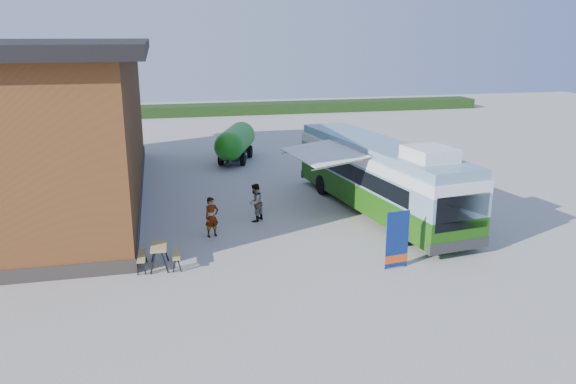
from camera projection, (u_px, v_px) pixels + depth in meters
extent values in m
plane|color=#BCB7AD|center=(320.00, 256.00, 20.41)|extent=(100.00, 100.00, 0.00)
cube|color=brown|center=(49.00, 128.00, 26.54)|extent=(8.00, 20.00, 7.00)
cube|color=black|center=(40.00, 46.00, 25.52)|extent=(9.60, 21.20, 0.50)
cube|color=#332D28|center=(57.00, 194.00, 27.43)|extent=(8.10, 20.10, 0.50)
cube|color=#264419|center=(292.00, 107.00, 57.63)|extent=(40.00, 3.00, 1.00)
cube|color=#2E6F12|center=(377.00, 193.00, 25.28)|extent=(4.07, 12.17, 1.09)
cube|color=#7099AF|center=(378.00, 171.00, 25.01)|extent=(4.07, 12.17, 0.90)
cube|color=black|center=(348.00, 171.00, 25.04)|extent=(1.38, 9.86, 0.70)
cube|color=black|center=(396.00, 167.00, 25.88)|extent=(1.38, 9.86, 0.70)
cube|color=white|center=(379.00, 156.00, 24.83)|extent=(4.07, 12.17, 0.45)
cube|color=#7099AF|center=(379.00, 147.00, 24.72)|extent=(3.90, 11.95, 0.40)
cube|color=white|center=(430.00, 154.00, 21.19)|extent=(1.82, 1.99, 0.50)
cube|color=black|center=(462.00, 213.00, 19.71)|extent=(2.23, 0.36, 1.29)
cube|color=#2D2D2D|center=(458.00, 245.00, 20.10)|extent=(2.54, 0.54, 0.40)
cube|color=#2D2D2D|center=(323.00, 172.00, 30.69)|extent=(2.54, 0.54, 0.40)
cylinder|color=black|center=(403.00, 232.00, 21.43)|extent=(0.43, 1.03, 0.99)
cylinder|color=black|center=(452.00, 225.00, 22.20)|extent=(0.43, 1.03, 0.99)
cylinder|color=black|center=(322.00, 185.00, 28.14)|extent=(0.43, 1.03, 0.99)
cylinder|color=black|center=(362.00, 181.00, 28.91)|extent=(0.43, 1.03, 0.99)
cube|color=white|center=(323.00, 156.00, 24.57)|extent=(3.11, 4.44, 0.32)
cube|color=#A5A8AD|center=(350.00, 149.00, 24.96)|extent=(0.75, 4.41, 0.15)
cylinder|color=#A5A8AD|center=(341.00, 166.00, 23.01)|extent=(2.66, 0.41, 0.33)
cylinder|color=#A5A8AD|center=(308.00, 150.00, 26.18)|extent=(2.66, 0.41, 0.33)
cube|color=navy|center=(397.00, 240.00, 19.14)|extent=(0.87, 0.15, 2.05)
cube|color=#E34A15|center=(396.00, 259.00, 19.32)|extent=(0.89, 0.16, 0.29)
cube|color=#A5A8AD|center=(396.00, 267.00, 19.41)|extent=(0.63, 0.26, 0.06)
cylinder|color=#A5A8AD|center=(397.00, 240.00, 19.15)|extent=(0.03, 0.03, 2.05)
cube|color=tan|center=(159.00, 246.00, 19.22)|extent=(0.57, 1.29, 0.04)
cube|color=tan|center=(142.00, 256.00, 19.20)|extent=(0.31, 1.28, 0.04)
cube|color=tan|center=(176.00, 253.00, 19.42)|extent=(0.31, 1.28, 0.04)
cube|color=black|center=(153.00, 263.00, 18.80)|extent=(0.05, 0.05, 0.79)
cube|color=black|center=(165.00, 262.00, 18.87)|extent=(0.05, 0.05, 0.79)
cube|color=black|center=(154.00, 251.00, 19.80)|extent=(0.05, 0.05, 0.79)
cube|color=black|center=(165.00, 251.00, 19.87)|extent=(0.05, 0.05, 0.79)
imported|color=#999999|center=(212.00, 217.00, 22.20)|extent=(0.69, 0.58, 1.62)
imported|color=#999999|center=(255.00, 203.00, 24.03)|extent=(1.00, 1.02, 1.65)
cylinder|color=#1C8418|center=(235.00, 141.00, 35.26)|extent=(2.98, 4.29, 1.76)
sphere|color=#1C8418|center=(229.00, 147.00, 33.39)|extent=(1.76, 1.76, 1.76)
sphere|color=#1C8418|center=(242.00, 135.00, 37.13)|extent=(1.76, 1.76, 1.76)
cube|color=black|center=(236.00, 153.00, 35.47)|extent=(2.49, 4.27, 0.20)
cube|color=black|center=(227.00, 162.00, 33.05)|extent=(0.51, 1.15, 0.10)
cylinder|color=black|center=(221.00, 159.00, 34.47)|extent=(0.49, 0.82, 0.78)
cylinder|color=black|center=(243.00, 159.00, 34.32)|extent=(0.49, 0.82, 0.78)
cylinder|color=black|center=(229.00, 151.00, 36.71)|extent=(0.49, 0.82, 0.78)
cylinder|color=black|center=(250.00, 152.00, 36.56)|extent=(0.49, 0.82, 0.78)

